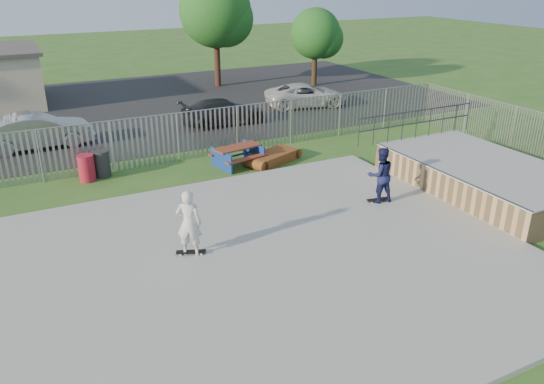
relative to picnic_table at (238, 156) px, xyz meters
name	(u,v)px	position (x,y,z in m)	size (l,w,h in m)	color
ground	(248,268)	(-2.93, -7.41, -0.40)	(120.00, 120.00, 0.00)	#316121
concrete_slab	(248,266)	(-2.93, -7.41, -0.33)	(15.00, 12.00, 0.15)	#9B9B96
quarter_pipe	(482,177)	(6.57, -6.37, 0.16)	(5.50, 7.05, 2.19)	tan
fence	(218,172)	(-1.93, -2.82, 0.60)	(26.04, 16.02, 2.00)	gray
picnic_table	(238,156)	(0.00, 0.00, 0.00)	(2.14, 1.87, 0.79)	maroon
funbox	(273,157)	(1.40, -0.31, -0.19)	(2.33, 1.74, 0.42)	brown
trash_bin_red	(87,168)	(-5.65, 0.98, 0.10)	(0.60, 0.60, 1.00)	maroon
trash_bin_grey	(102,164)	(-5.06, 1.19, 0.10)	(0.61, 0.61, 1.01)	#272729
parking_lot	(107,110)	(-2.93, 11.59, -0.39)	(40.00, 18.00, 0.02)	black
car_silver	(37,131)	(-6.91, 5.98, 0.37)	(1.60, 4.59, 1.51)	#ABACB0
car_dark	(223,112)	(1.78, 5.92, 0.25)	(1.76, 4.34, 1.26)	black
car_white	(306,95)	(7.38, 7.28, 0.26)	(2.13, 4.62, 1.28)	silver
tree_mid	(215,11)	(5.01, 14.91, 4.38)	(4.60, 4.60, 7.10)	#43241B
tree_right	(315,34)	(10.84, 12.15, 2.97)	(3.25, 3.25, 5.02)	#3B2A17
skateboard_a	(378,200)	(2.61, -5.68, -0.21)	(0.82, 0.32, 0.08)	black
skateboard_b	(191,253)	(-4.10, -6.26, -0.21)	(0.82, 0.49, 0.08)	black
skater_navy	(380,175)	(2.61, -5.68, 0.68)	(0.90, 0.70, 1.86)	#161A47
skater_white	(189,223)	(-4.10, -6.26, 0.68)	(0.68, 0.45, 1.86)	silver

